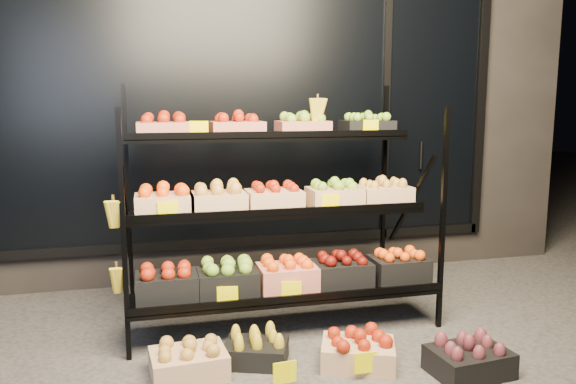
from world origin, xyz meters
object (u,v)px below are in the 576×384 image
object	(u,v)px
display_rack	(278,210)
floor_crate_midleft	(256,349)
floor_crate_left	(189,359)
floor_crate_midright	(358,350)

from	to	relation	value
display_rack	floor_crate_midleft	world-z (taller)	display_rack
floor_crate_left	floor_crate_midright	size ratio (longest dim) A/B	0.88
display_rack	floor_crate_midleft	size ratio (longest dim) A/B	5.02
display_rack	floor_crate_left	bearing A→B (deg)	-133.76
display_rack	floor_crate_midright	world-z (taller)	display_rack
floor_crate_midright	floor_crate_midleft	bearing A→B (deg)	-176.54
floor_crate_midleft	floor_crate_midright	size ratio (longest dim) A/B	0.87
display_rack	floor_crate_left	world-z (taller)	display_rack
floor_crate_midleft	display_rack	bearing A→B (deg)	86.43
display_rack	floor_crate_midright	bearing A→B (deg)	-71.00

